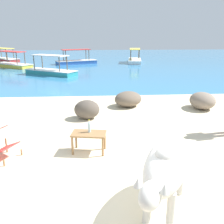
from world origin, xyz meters
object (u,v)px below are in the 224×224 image
Objects in this scene: low_bench_table at (89,136)px; bottle at (89,127)px; cow at (167,165)px; boat_yellow at (12,64)px; boat_teal at (51,70)px; boat_red at (4,59)px; boat_white at (135,60)px; boat_blue at (76,61)px.

low_bench_table is 0.21m from bottle.
cow reaches higher than bottle.
boat_yellow is (-7.67, 17.83, -0.51)m from cow.
low_bench_table is at bearing 135.44° from boat_teal.
boat_yellow is at bearing 112.50° from bottle.
boat_yellow is at bearing -14.93° from boat_teal.
cow is at bearing -31.66° from boat_yellow.
boat_red is at bearing -23.59° from boat_teal.
boat_white is 5.49m from boat_blue.
bottle is (0.02, 0.05, 0.20)m from low_bench_table.
cow is at bearing -178.92° from boat_white.
bottle is 17.95m from boat_blue.
bottle is (-1.16, 2.10, -0.17)m from cow.
boat_red is at bearing 122.49° from low_bench_table.
boat_blue is (1.29, 6.20, 0.00)m from boat_teal.
cow is at bearing -61.08° from bottle.
boat_teal and boat_white have the same top height.
boat_red is (-2.28, 4.82, 0.00)m from boat_yellow.
boat_teal is 5.50m from boat_yellow.
boat_red is (-9.95, 22.65, -0.51)m from cow.
boat_white is (3.98, 18.58, -0.13)m from low_bench_table.
boat_teal is 1.05× the size of boat_red.
low_bench_table is 2.78× the size of bottle.
low_bench_table is 17.06m from boat_yellow.
boat_red and boat_blue have the same top height.
cow is 6.73× the size of bottle.
low_bench_table is 0.23× the size of boat_red.
boat_teal is at bearing -15.61° from boat_red.
boat_teal and boat_blue have the same top height.
bottle is at bearing -26.64° from boat_red.
cow is 19.42m from boat_yellow.
boat_white is at bearing -160.71° from cow.
boat_teal is (-2.76, 11.75, -0.13)m from low_bench_table.
cow reaches higher than low_bench_table.
bottle is 17.02m from boat_yellow.
low_bench_table is 22.39m from boat_red.
bottle is at bearing 135.58° from boat_teal.
boat_white and boat_blue have the same top height.
boat_teal is 0.97× the size of boat_blue.
boat_yellow is 5.47m from boat_blue.
low_bench_table is at bearing 176.72° from boat_white.
boat_white is (3.97, 18.53, -0.33)m from bottle.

